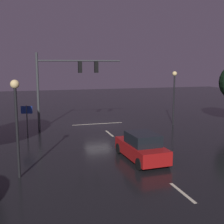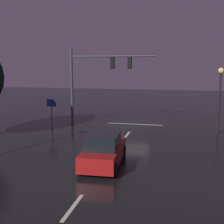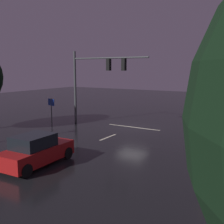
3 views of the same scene
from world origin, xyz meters
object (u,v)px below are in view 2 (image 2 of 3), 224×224
object	(u,v)px
street_lamp_left_kerb	(220,88)
traffic_signal_assembly	(97,72)
car_approaching	(103,151)
route_sign	(52,107)

from	to	relation	value
street_lamp_left_kerb	traffic_signal_assembly	bearing A→B (deg)	-8.11
car_approaching	street_lamp_left_kerb	world-z (taller)	street_lamp_left_kerb
traffic_signal_assembly	route_sign	xyz separation A→B (m)	(3.40, 2.19, -2.86)
traffic_signal_assembly	route_sign	distance (m)	4.95
car_approaching	route_sign	distance (m)	10.43
street_lamp_left_kerb	route_sign	distance (m)	13.52
traffic_signal_assembly	car_approaching	xyz separation A→B (m)	(-3.15, 10.25, -3.88)
traffic_signal_assembly	street_lamp_left_kerb	bearing A→B (deg)	171.89
car_approaching	traffic_signal_assembly	bearing A→B (deg)	-72.90
route_sign	traffic_signal_assembly	bearing A→B (deg)	-147.14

